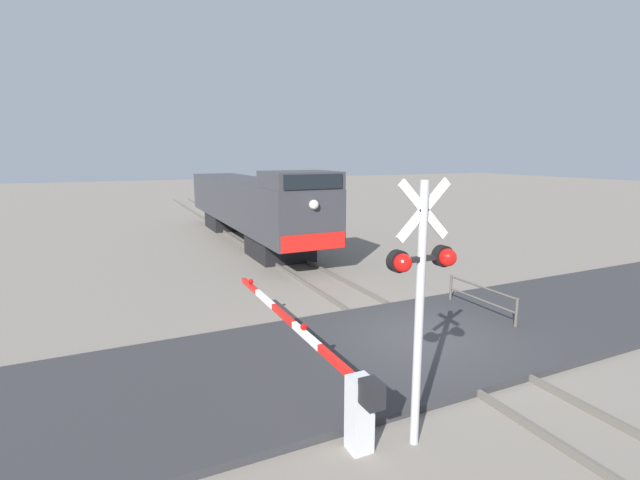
{
  "coord_description": "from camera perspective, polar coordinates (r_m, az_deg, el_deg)",
  "views": [
    {
      "loc": [
        -7.05,
        -8.69,
        4.7
      ],
      "look_at": [
        -0.83,
        4.49,
        1.94
      ],
      "focal_mm": 25.49,
      "sensor_mm": 36.0,
      "label": 1
    }
  ],
  "objects": [
    {
      "name": "road_surface",
      "position": [
        12.11,
        13.01,
        -12.03
      ],
      "size": [
        36.0,
        5.19,
        0.15
      ],
      "primitive_type": "cube",
      "color": "#2D2D30",
      "rests_on": "ground_plane"
    },
    {
      "name": "rail_track_left",
      "position": [
        11.71,
        10.17,
        -12.75
      ],
      "size": [
        0.08,
        80.0,
        0.15
      ],
      "primitive_type": "cube",
      "color": "#59544C",
      "rests_on": "ground_plane"
    },
    {
      "name": "locomotive",
      "position": [
        24.93,
        -8.74,
        4.5
      ],
      "size": [
        2.81,
        17.31,
        4.04
      ],
      "color": "black",
      "rests_on": "ground_plane"
    },
    {
      "name": "guard_railing",
      "position": [
        14.13,
        19.56,
        -6.71
      ],
      "size": [
        0.08,
        2.64,
        0.95
      ],
      "color": "#4C4742",
      "rests_on": "ground_plane"
    },
    {
      "name": "ground_plane",
      "position": [
        12.14,
        12.99,
        -12.36
      ],
      "size": [
        160.0,
        160.0,
        0.0
      ],
      "primitive_type": "plane",
      "color": "slate"
    },
    {
      "name": "crossing_signal",
      "position": [
        7.2,
        12.6,
        -5.42
      ],
      "size": [
        1.18,
        0.33,
        4.35
      ],
      "color": "#ADADB2",
      "rests_on": "ground_plane"
    },
    {
      "name": "rail_track_right",
      "position": [
        12.54,
        15.64,
        -11.35
      ],
      "size": [
        0.08,
        80.0,
        0.15
      ],
      "primitive_type": "cube",
      "color": "#59544C",
      "rests_on": "ground_plane"
    },
    {
      "name": "crossing_gate",
      "position": [
        8.44,
        1.3,
        -16.24
      ],
      "size": [
        0.36,
        7.12,
        1.38
      ],
      "color": "silver",
      "rests_on": "ground_plane"
    }
  ]
}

